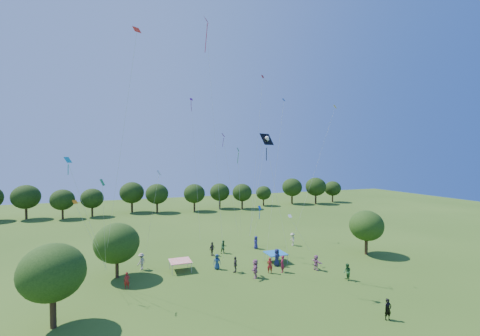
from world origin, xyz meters
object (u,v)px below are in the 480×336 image
tent_blue (276,253)px  tent_red_stripe (180,261)px  near_tree_west (52,272)px  near_tree_east (366,226)px  pirate_kite (267,141)px  near_tree_north (117,243)px  red_high_kite (209,67)px  man_in_black (388,309)px

tent_blue → tent_red_stripe: bearing=174.0°
near_tree_west → near_tree_east: size_ratio=1.10×
pirate_kite → tent_blue: bearing=56.5°
near_tree_north → near_tree_east: near_tree_north is taller
near_tree_east → pirate_kite: 19.28m
near_tree_north → red_high_kite: size_ratio=0.21×
near_tree_west → near_tree_east: bearing=9.9°
tent_blue → man_in_black: 14.75m
near_tree_east → tent_blue: size_ratio=2.48×
tent_red_stripe → tent_blue: bearing=-6.0°
tent_red_stripe → red_high_kite: 21.01m
near_tree_west → near_tree_north: (4.19, 8.51, -0.47)m
near_tree_east → tent_red_stripe: near_tree_east is taller
near_tree_west → near_tree_north: bearing=63.8°
near_tree_west → red_high_kite: red_high_kite is taller
pirate_kite → near_tree_west: bearing=-176.1°
near_tree_west → near_tree_east: (33.14, 5.80, -0.39)m
near_tree_west → tent_red_stripe: (10.46, 8.21, -2.93)m
near_tree_west → tent_blue: bearing=18.5°
near_tree_east → near_tree_north: bearing=174.7°
near_tree_west → pirate_kite: bearing=3.9°
tent_red_stripe → pirate_kite: pirate_kite is taller
man_in_black → pirate_kite: bearing=128.7°
near_tree_north → man_in_black: (18.87, -16.06, -2.70)m
tent_blue → red_high_kite: bearing=170.7°
near_tree_north → red_high_kite: 20.65m
near_tree_north → tent_blue: (17.02, -1.43, -2.46)m
near_tree_west → tent_red_stripe: bearing=38.1°
tent_blue → near_tree_east: bearing=-6.1°
tent_red_stripe → man_in_black: 20.18m
man_in_black → pirate_kite: pirate_kite is taller
near_tree_west → near_tree_north: size_ratio=1.09×
near_tree_east → pirate_kite: pirate_kite is taller
red_high_kite → near_tree_north: bearing=178.7°
tent_red_stripe → near_tree_west: bearing=-141.9°
man_in_black → red_high_kite: bearing=125.6°
near_tree_east → red_high_kite: (-19.37, 2.49, 18.20)m
tent_red_stripe → man_in_black: (12.60, -15.76, -0.24)m
tent_red_stripe → red_high_kite: size_ratio=0.08×
near_tree_east → red_high_kite: 26.70m
tent_red_stripe → red_high_kite: red_high_kite is taller
pirate_kite → near_tree_east: bearing=16.3°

